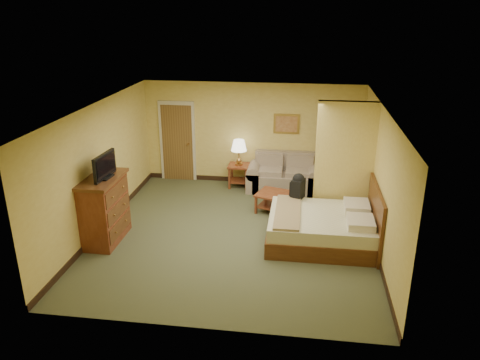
% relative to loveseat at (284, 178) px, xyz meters
% --- Properties ---
extents(floor, '(6.00, 6.00, 0.00)m').
position_rel_loveseat_xyz_m(floor, '(-0.86, -2.58, -0.30)').
color(floor, '#4B5034').
rests_on(floor, ground).
extents(ceiling, '(6.00, 6.00, 0.00)m').
position_rel_loveseat_xyz_m(ceiling, '(-0.86, -2.58, 2.30)').
color(ceiling, white).
rests_on(ceiling, back_wall).
extents(back_wall, '(5.50, 0.02, 2.60)m').
position_rel_loveseat_xyz_m(back_wall, '(-0.86, 0.42, 1.00)').
color(back_wall, '#E0C45F').
rests_on(back_wall, floor).
extents(left_wall, '(0.02, 6.00, 2.60)m').
position_rel_loveseat_xyz_m(left_wall, '(-3.61, -2.58, 1.00)').
color(left_wall, '#E0C45F').
rests_on(left_wall, floor).
extents(right_wall, '(0.02, 6.00, 2.60)m').
position_rel_loveseat_xyz_m(right_wall, '(1.89, -2.58, 1.00)').
color(right_wall, '#E0C45F').
rests_on(right_wall, floor).
extents(partition, '(1.20, 0.15, 2.60)m').
position_rel_loveseat_xyz_m(partition, '(1.29, -1.65, 1.00)').
color(partition, '#E0C45F').
rests_on(partition, floor).
extents(door, '(0.94, 0.16, 2.10)m').
position_rel_loveseat_xyz_m(door, '(-2.81, 0.39, 0.73)').
color(door, beige).
rests_on(door, floor).
extents(baseboard, '(5.50, 0.02, 0.12)m').
position_rel_loveseat_xyz_m(baseboard, '(-0.86, 0.41, -0.24)').
color(baseboard, black).
rests_on(baseboard, floor).
extents(loveseat, '(1.83, 0.85, 0.92)m').
position_rel_loveseat_xyz_m(loveseat, '(0.00, 0.00, 0.00)').
color(loveseat, gray).
rests_on(loveseat, floor).
extents(side_table, '(0.53, 0.53, 0.58)m').
position_rel_loveseat_xyz_m(side_table, '(-1.15, 0.07, 0.08)').
color(side_table, maroon).
rests_on(side_table, floor).
extents(table_lamp, '(0.39, 0.39, 0.65)m').
position_rel_loveseat_xyz_m(table_lamp, '(-1.15, 0.07, 0.77)').
color(table_lamp, '#B18141').
rests_on(table_lamp, side_table).
extents(coffee_table, '(0.86, 0.86, 0.44)m').
position_rel_loveseat_xyz_m(coffee_table, '(-0.17, -1.34, 0.01)').
color(coffee_table, maroon).
rests_on(coffee_table, floor).
extents(wall_picture, '(0.64, 0.04, 0.50)m').
position_rel_loveseat_xyz_m(wall_picture, '(0.00, 0.40, 1.30)').
color(wall_picture, '#B78E3F').
rests_on(wall_picture, back_wall).
extents(dresser, '(0.65, 1.23, 1.32)m').
position_rel_loveseat_xyz_m(dresser, '(-3.33, -3.17, 0.36)').
color(dresser, maroon).
rests_on(dresser, floor).
extents(tv, '(0.22, 0.78, 0.48)m').
position_rel_loveseat_xyz_m(tv, '(-3.23, -3.17, 1.24)').
color(tv, black).
rests_on(tv, dresser).
extents(bed, '(2.14, 1.82, 1.18)m').
position_rel_loveseat_xyz_m(bed, '(0.96, -2.68, 0.02)').
color(bed, '#4E2712').
rests_on(bed, floor).
extents(backpack, '(0.31, 0.37, 0.54)m').
position_rel_loveseat_xyz_m(backpack, '(0.37, -1.89, 0.56)').
color(backpack, black).
rests_on(backpack, bed).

